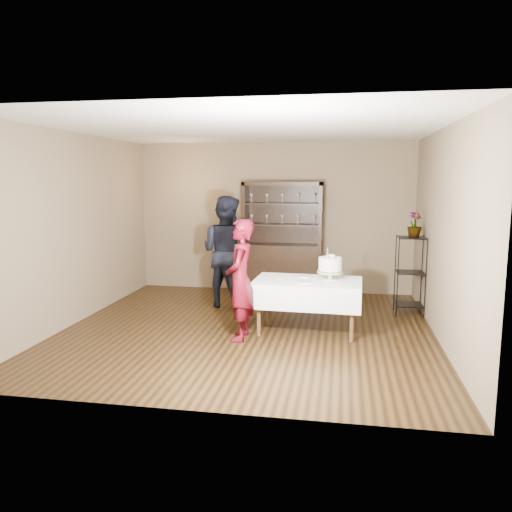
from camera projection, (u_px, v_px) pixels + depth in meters
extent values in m
plane|color=black|center=(248.00, 329.00, 6.89)|extent=(5.00, 5.00, 0.00)
plane|color=silver|center=(247.00, 128.00, 6.47)|extent=(5.00, 5.00, 0.00)
cube|color=brown|center=(273.00, 218.00, 9.11)|extent=(5.00, 0.02, 2.70)
cube|color=brown|center=(76.00, 229.00, 7.10)|extent=(0.02, 5.00, 2.70)
cube|color=brown|center=(443.00, 235.00, 6.25)|extent=(0.02, 5.00, 2.70)
cube|color=black|center=(282.00, 269.00, 8.96)|extent=(1.40, 0.48, 0.90)
cube|color=black|center=(284.00, 213.00, 9.02)|extent=(1.40, 0.03, 1.10)
cube|color=black|center=(283.00, 184.00, 8.73)|extent=(1.40, 0.48, 0.06)
cube|color=black|center=(283.00, 225.00, 8.84)|extent=(1.28, 0.42, 0.02)
cube|color=black|center=(283.00, 204.00, 8.78)|extent=(1.28, 0.42, 0.02)
cylinder|color=black|center=(398.00, 278.00, 7.41)|extent=(0.02, 0.02, 1.20)
cylinder|color=black|center=(426.00, 278.00, 7.34)|extent=(0.02, 0.02, 1.20)
cylinder|color=black|center=(395.00, 273.00, 7.80)|extent=(0.02, 0.02, 1.20)
cylinder|color=black|center=(422.00, 273.00, 7.73)|extent=(0.02, 0.02, 1.20)
cube|color=black|center=(409.00, 304.00, 7.64)|extent=(0.40, 0.40, 0.02)
cube|color=black|center=(410.00, 272.00, 7.57)|extent=(0.40, 0.40, 0.01)
cube|color=black|center=(412.00, 238.00, 7.48)|extent=(0.40, 0.40, 0.02)
cube|color=silver|center=(307.00, 292.00, 6.70)|extent=(1.46, 0.93, 0.33)
cylinder|color=#463119|center=(259.00, 311.00, 6.54)|extent=(0.06, 0.06, 0.67)
cylinder|color=#463119|center=(352.00, 316.00, 6.29)|extent=(0.06, 0.06, 0.67)
cylinder|color=#463119|center=(268.00, 299.00, 7.17)|extent=(0.06, 0.06, 0.67)
cylinder|color=#463119|center=(353.00, 304.00, 6.93)|extent=(0.06, 0.06, 0.67)
imported|color=#3A0512|center=(240.00, 280.00, 6.36)|extent=(0.40, 0.58, 1.55)
imported|color=black|center=(226.00, 252.00, 8.00)|extent=(1.05, 0.94, 1.79)
cylinder|color=silver|center=(330.00, 279.00, 6.71)|extent=(0.19, 0.19, 0.01)
cylinder|color=silver|center=(330.00, 276.00, 6.70)|extent=(0.05, 0.05, 0.10)
cylinder|color=silver|center=(330.00, 272.00, 6.69)|extent=(0.35, 0.35, 0.01)
cylinder|color=#4F6F35|center=(330.00, 271.00, 6.69)|extent=(0.34, 0.34, 0.02)
cylinder|color=white|center=(330.00, 264.00, 6.68)|extent=(0.38, 0.38, 0.19)
sphere|color=#5D6EC7|center=(333.00, 257.00, 6.66)|extent=(0.02, 0.02, 0.02)
cube|color=silver|center=(327.00, 253.00, 6.64)|extent=(0.02, 0.02, 0.13)
cube|color=black|center=(328.00, 246.00, 6.63)|extent=(0.02, 0.02, 0.05)
cylinder|color=silver|center=(305.00, 282.00, 6.51)|extent=(0.24, 0.24, 0.01)
cylinder|color=silver|center=(305.00, 276.00, 6.89)|extent=(0.23, 0.23, 0.01)
imported|color=#4F6F35|center=(414.00, 225.00, 7.46)|extent=(0.29, 0.29, 0.38)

